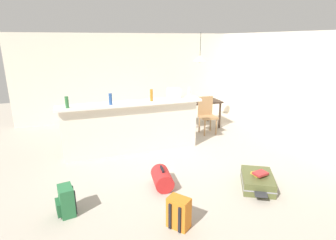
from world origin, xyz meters
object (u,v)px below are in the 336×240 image
dining_chair_near_partition (207,113)px  suitcase_flat_olive (257,181)px  bottle_amber (151,95)px  bottle_green (67,102)px  grocery_bag (174,94)px  dining_table (198,104)px  bottle_clear (189,93)px  backpack_orange (179,213)px  duffel_bag_red (162,178)px  backpack_green (66,201)px  pendant_lamp (200,58)px  book_stack (260,173)px  bottle_blue (110,99)px

dining_chair_near_partition → suitcase_flat_olive: (-0.44, -2.74, -0.41)m
bottle_amber → suitcase_flat_olive: bearing=-58.8°
bottle_green → suitcase_flat_olive: bearing=-34.4°
grocery_bag → dining_table: 1.76m
bottle_clear → dining_table: (0.85, 1.32, -0.58)m
backpack_orange → duffel_bag_red: bearing=84.7°
dining_table → backpack_orange: 4.31m
bottle_clear → dining_chair_near_partition: bearing=42.7°
dining_table → dining_chair_near_partition: (-0.01, -0.55, -0.13)m
suitcase_flat_olive → duffel_bag_red: (-1.47, 0.52, 0.04)m
dining_table → duffel_bag_red: 3.41m
bottle_green → dining_chair_near_partition: bottle_green is taller
duffel_bag_red → backpack_orange: bearing=-95.3°
bottle_amber → grocery_bag: bearing=9.4°
duffel_bag_red → backpack_green: 1.50m
suitcase_flat_olive → backpack_orange: bearing=-162.5°
duffel_bag_red → grocery_bag: bearing=63.9°
bottle_amber → bottle_clear: bottle_amber is taller
pendant_lamp → backpack_green: (-3.44, -3.12, -1.65)m
suitcase_flat_olive → bottle_amber: bearing=121.2°
grocery_bag → dining_chair_near_partition: 1.49m
bottle_green → bottle_clear: (2.46, 0.02, 0.01)m
bottle_amber → bottle_clear: 0.83m
bottle_amber → bottle_clear: size_ratio=1.05×
suitcase_flat_olive → duffel_bag_red: 1.56m
grocery_bag → book_stack: 2.43m
backpack_green → duffel_bag_red: bearing=10.3°
dining_table → pendant_lamp: 1.21m
pendant_lamp → book_stack: bearing=-98.1°
bottle_blue → book_stack: size_ratio=0.87×
bottle_green → bottle_amber: bearing=1.9°
bottle_blue → dining_table: size_ratio=0.20×
backpack_green → suitcase_flat_olive: bearing=-4.9°
pendant_lamp → suitcase_flat_olive: size_ratio=0.87×
bottle_blue → duffel_bag_red: (0.59, -1.44, -1.07)m
bottle_green → dining_chair_near_partition: size_ratio=0.24×
bottle_clear → bottle_green: bearing=-179.6°
backpack_orange → grocery_bag: bearing=71.5°
dining_table → book_stack: size_ratio=4.27×
bottle_clear → suitcase_flat_olive: bearing=-78.7°
bottle_blue → backpack_orange: 2.71m
bottle_green → backpack_green: size_ratio=0.53×
suitcase_flat_olive → duffel_bag_red: size_ratio=1.74×
grocery_bag → pendant_lamp: pendant_lamp is taller
bottle_clear → backpack_green: 3.24m
duffel_bag_red → bottle_clear: bearing=53.4°
book_stack → pendant_lamp: bearing=81.9°
pendant_lamp → grocery_bag: bearing=-133.2°
bottle_amber → grocery_bag: (0.52, 0.09, -0.01)m
dining_chair_near_partition → book_stack: 2.81m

